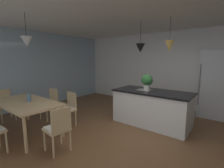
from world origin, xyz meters
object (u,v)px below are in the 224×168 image
refrigerator (214,84)px  vase_on_dining_table (29,98)px  kitchen_island (152,107)px  potted_plant_on_island (147,81)px  chair_kitchen_end (58,128)px  dining_table (25,104)px  chair_far_left (50,103)px  chair_far_right (68,108)px  chair_window_end (5,104)px

refrigerator → vase_on_dining_table: refrigerator is taller
kitchen_island → vase_on_dining_table: bearing=-132.3°
potted_plant_on_island → chair_kitchen_end: bearing=-105.2°
dining_table → potted_plant_on_island: (1.92, 2.31, 0.46)m
chair_kitchen_end → potted_plant_on_island: potted_plant_on_island is taller
chair_kitchen_end → refrigerator: (1.97, 3.97, 0.52)m
chair_kitchen_end → chair_far_left: (-1.72, 0.86, 0.00)m
dining_table → chair_kitchen_end: chair_kitchen_end is taller
dining_table → refrigerator: bearing=50.5°
dining_table → vase_on_dining_table: (0.04, 0.07, 0.15)m
kitchen_island → potted_plant_on_island: potted_plant_on_island is taller
chair_kitchen_end → chair_far_left: 1.92m
chair_far_right → vase_on_dining_table: vase_on_dining_table is taller
chair_far_left → kitchen_island: kitchen_island is taller
chair_kitchen_end → refrigerator: 4.46m
kitchen_island → refrigerator: (1.19, 1.66, 0.53)m
chair_window_end → potted_plant_on_island: potted_plant_on_island is taller
chair_far_right → kitchen_island: (1.66, 1.45, -0.01)m
chair_far_left → potted_plant_on_island: size_ratio=2.04×
chair_far_right → chair_window_end: size_ratio=1.00×
chair_far_left → dining_table: bearing=-63.8°
dining_table → chair_far_left: (-0.42, 0.85, -0.21)m
kitchen_island → potted_plant_on_island: (-0.16, -0.00, 0.69)m
chair_far_right → chair_far_left: (-0.84, 0.00, 0.00)m
chair_far_right → potted_plant_on_island: (1.50, 1.45, 0.67)m
chair_far_left → refrigerator: bearing=40.2°
chair_far_left → refrigerator: size_ratio=0.44×
chair_far_left → vase_on_dining_table: 0.98m
chair_kitchen_end → chair_far_left: size_ratio=1.00×
chair_kitchen_end → chair_window_end: bearing=179.9°
vase_on_dining_table → chair_window_end: bearing=-177.1°
chair_window_end → refrigerator: refrigerator is taller
chair_window_end → kitchen_island: bearing=34.3°
chair_kitchen_end → kitchen_island: size_ratio=0.44×
kitchen_island → potted_plant_on_island: bearing=-180.0°
chair_far_right → refrigerator: (2.85, 3.11, 0.52)m
chair_far_right → chair_far_left: 0.84m
dining_table → kitchen_island: 3.11m
chair_far_left → chair_window_end: (-0.88, -0.85, 0.00)m
dining_table → kitchen_island: bearing=47.9°
dining_table → chair_far_right: (0.42, 0.85, -0.21)m
chair_window_end → potted_plant_on_island: bearing=35.6°
chair_window_end → refrigerator: (4.57, 3.96, 0.52)m
chair_far_right → kitchen_island: 2.21m
vase_on_dining_table → chair_kitchen_end: bearing=-3.3°
refrigerator → vase_on_dining_table: 5.06m
refrigerator → chair_far_right: bearing=-132.5°
refrigerator → chair_far_left: bearing=-139.8°
chair_window_end → vase_on_dining_table: 1.39m
chair_far_right → potted_plant_on_island: potted_plant_on_island is taller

